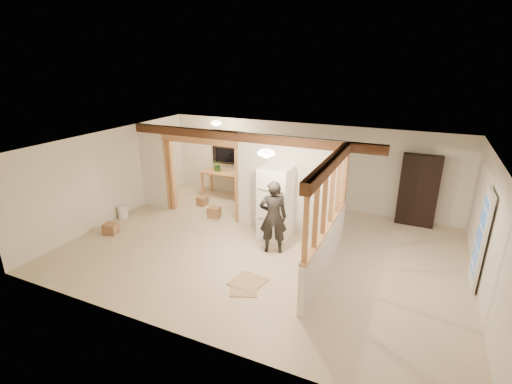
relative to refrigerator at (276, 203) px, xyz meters
The scene contains 30 objects.
floor 1.20m from the refrigerator, 92.14° to the right, with size 9.00×6.50×0.01m, color #C4B091.
ceiling 1.77m from the refrigerator, 92.14° to the right, with size 9.00×6.50×0.01m, color white.
wall_back 2.50m from the refrigerator, 90.67° to the left, with size 9.00×0.01×2.50m, color silver.
wall_front 4.04m from the refrigerator, 90.41° to the right, with size 9.00×0.01×2.50m, color silver.
wall_left 4.61m from the refrigerator, behind, with size 0.01×6.50×2.50m, color silver.
wall_right 4.55m from the refrigerator, ahead, with size 0.01×6.50×2.50m, color silver.
partition_left_stub 4.12m from the refrigerator, behind, with size 0.90×0.12×2.50m, color silver.
partition_center 0.57m from the refrigerator, 68.00° to the left, with size 2.80×0.12×2.50m, color silver.
doorway_frame 2.47m from the refrigerator, behind, with size 2.46×0.14×2.20m, color #B9804E.
header_beam_back 1.85m from the refrigerator, 157.64° to the left, with size 7.00×0.18×0.22m, color #512F1B.
header_beam_right 2.45m from the refrigerator, 36.83° to the right, with size 0.18×3.30×0.22m, color #512F1B.
pony_wall 2.00m from the refrigerator, 36.83° to the right, with size 0.12×3.20×1.00m, color silver.
stud_partition 2.10m from the refrigerator, 36.83° to the right, with size 0.14×3.20×1.32m, color #B9804E.
window_back 3.61m from the refrigerator, 137.69° to the left, with size 1.12×0.10×1.10m, color black.
french_door 4.41m from the refrigerator, ahead, with size 0.12×0.86×2.00m, color white.
ceiling_dome_main 2.04m from the refrigerator, 78.02° to the right, with size 0.36×0.36×0.16m, color #FFEABF.
ceiling_dome_util 3.34m from the refrigerator, 148.94° to the left, with size 0.32×0.32×0.14m, color #FFEABF.
hanging_bulb 2.53m from the refrigerator, 157.92° to the left, with size 0.07×0.07×0.07m, color #FFD88C.
refrigerator is the anchor object (origin of this frame).
woman 0.82m from the refrigerator, 72.34° to the right, with size 0.64×0.42×1.74m, color black.
work_table 3.36m from the refrigerator, 142.84° to the left, with size 1.31×0.66×0.83m, color #B9804E.
potted_plant 3.47m from the refrigerator, 144.44° to the left, with size 0.33×0.29×0.37m, color #3B7429.
shop_vac 4.35m from the refrigerator, 164.35° to the left, with size 0.40×0.40×0.52m, color #B81410.
bookshelf 3.90m from the refrigerator, 35.11° to the left, with size 0.97×0.32×1.94m, color black.
bucket 4.48m from the refrigerator, behind, with size 0.27×0.27×0.35m, color white.
box_util_a 2.21m from the refrigerator, 168.85° to the left, with size 0.34×0.29×0.29m, color #966948.
box_util_b 3.12m from the refrigerator, 159.82° to the left, with size 0.28×0.28×0.26m, color #966948.
box_front 4.31m from the refrigerator, 156.95° to the right, with size 0.34×0.28×0.28m, color #966948.
floor_panel_near 2.39m from the refrigerator, 82.58° to the right, with size 0.63×0.63×0.02m, color tan.
floor_panel_far 2.68m from the refrigerator, 82.42° to the right, with size 0.53×0.43×0.02m, color tan.
Camera 1 is at (3.14, -7.21, 4.27)m, focal length 26.00 mm.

